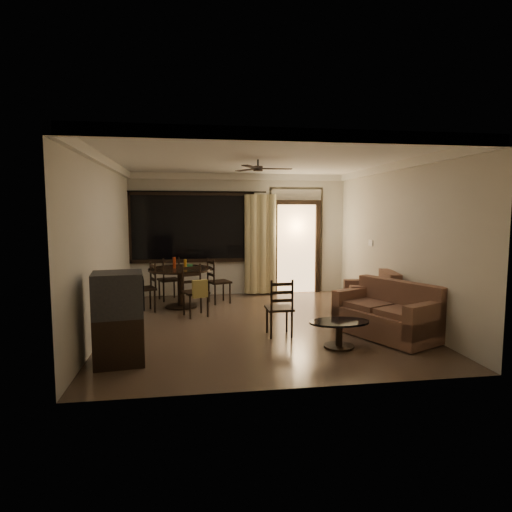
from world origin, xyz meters
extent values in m
plane|color=#7F6651|center=(0.00, 0.00, 0.00)|extent=(5.50, 5.50, 0.00)
plane|color=beige|center=(0.00, 2.75, 1.40)|extent=(5.00, 0.00, 5.00)
plane|color=beige|center=(0.00, -2.75, 1.40)|extent=(5.00, 0.00, 5.00)
plane|color=beige|center=(-2.50, 0.00, 1.40)|extent=(0.00, 5.50, 5.50)
plane|color=beige|center=(2.50, 0.00, 1.40)|extent=(0.00, 5.50, 5.50)
plane|color=white|center=(0.00, 0.00, 2.80)|extent=(5.50, 5.50, 0.00)
cube|color=black|center=(-1.10, 2.72, 1.57)|extent=(2.70, 0.04, 1.45)
cylinder|color=black|center=(-1.00, 2.63, 2.38)|extent=(3.20, 0.03, 0.03)
cube|color=#FFC684|center=(1.35, 2.71, 1.05)|extent=(0.91, 0.03, 2.08)
cube|color=white|center=(2.48, 1.05, 1.30)|extent=(0.02, 0.18, 0.12)
cylinder|color=black|center=(0.00, 0.00, 2.74)|extent=(0.03, 0.03, 0.12)
cylinder|color=black|center=(0.00, 0.00, 2.65)|extent=(0.16, 0.16, 0.08)
cylinder|color=black|center=(-1.35, 1.51, 0.78)|extent=(1.28, 1.28, 0.04)
cylinder|color=black|center=(-1.35, 1.51, 0.39)|extent=(0.13, 0.13, 0.75)
cylinder|color=black|center=(-1.35, 1.51, 0.02)|extent=(0.64, 0.64, 0.03)
cylinder|color=maroon|center=(-1.47, 1.53, 0.91)|extent=(0.06, 0.06, 0.22)
cylinder|color=#B06C12|center=(-1.25, 1.49, 0.89)|extent=(0.06, 0.06, 0.18)
cube|color=#247941|center=(-1.17, 1.71, 0.82)|extent=(0.14, 0.10, 0.05)
cube|color=black|center=(-2.05, 1.22, 0.45)|extent=(0.54, 0.54, 0.04)
cube|color=black|center=(-0.55, 1.80, 0.45)|extent=(0.54, 0.54, 0.04)
cube|color=black|center=(-1.06, 0.71, 0.45)|extent=(0.54, 0.54, 0.04)
cube|color=#A38F46|center=(-0.98, 0.50, 0.55)|extent=(0.29, 0.17, 0.32)
cube|color=black|center=(-1.62, 2.26, 0.45)|extent=(0.54, 0.54, 0.04)
cube|color=black|center=(-2.05, -1.65, 0.31)|extent=(0.68, 0.63, 0.62)
cube|color=black|center=(-2.05, -1.65, 0.90)|extent=(0.68, 0.63, 0.56)
cube|color=black|center=(-1.74, -1.60, 0.90)|extent=(0.08, 0.44, 0.38)
cube|color=#472620|center=(1.85, -1.06, 0.21)|extent=(1.40, 1.76, 0.39)
cube|color=#472620|center=(2.13, -0.92, 0.53)|extent=(0.83, 1.49, 0.63)
cube|color=#472620|center=(2.14, -1.68, 0.41)|extent=(0.82, 0.51, 0.49)
cube|color=#472620|center=(1.55, -0.43, 0.41)|extent=(0.82, 0.51, 0.49)
cube|color=#472620|center=(1.80, -1.08, 0.44)|extent=(1.10, 1.48, 0.12)
cube|color=#472620|center=(2.04, -0.04, 0.22)|extent=(1.00, 1.00, 0.40)
cube|color=#472620|center=(2.36, -0.10, 0.55)|extent=(0.37, 0.87, 0.65)
cube|color=#472620|center=(1.97, -0.36, 0.42)|extent=(0.87, 0.35, 0.50)
cube|color=#472620|center=(2.11, 0.29, 0.42)|extent=(0.87, 0.35, 0.50)
cube|color=#472620|center=(1.99, -0.03, 0.45)|extent=(0.72, 0.76, 0.12)
ellipsoid|color=navy|center=(1.99, -0.03, 0.56)|extent=(0.36, 0.30, 0.11)
ellipsoid|color=black|center=(0.95, -1.45, 0.37)|extent=(0.88, 0.53, 0.03)
cylinder|color=black|center=(0.95, -1.45, 0.18)|extent=(0.10, 0.10, 0.35)
cylinder|color=black|center=(0.95, -1.45, 0.01)|extent=(0.43, 0.43, 0.03)
cube|color=black|center=(0.22, -0.74, 0.43)|extent=(0.41, 0.41, 0.04)
camera|label=1|loc=(-1.12, -7.16, 1.94)|focal=30.00mm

